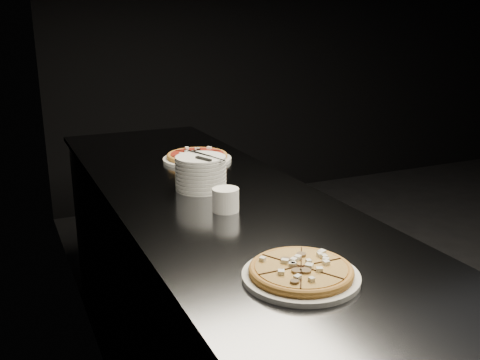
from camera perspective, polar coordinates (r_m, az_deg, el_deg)
name	(u,v)px	position (r m, az deg, el deg)	size (l,w,h in m)	color
wall_left	(99,62)	(1.82, -14.79, 12.09)	(0.02, 5.00, 2.80)	black
wall_back	(324,36)	(5.13, 8.93, 14.94)	(5.00, 0.02, 2.80)	black
counter	(211,299)	(2.19, -3.15, -12.57)	(0.74, 2.44, 0.92)	#5A5B61
pizza_mushroom	(301,272)	(1.33, 6.52, -9.74)	(0.29, 0.29, 0.03)	white
pizza_tomato	(197,157)	(2.42, -4.59, 2.49)	(0.31, 0.31, 0.04)	white
plate_stack	(201,173)	(2.00, -4.21, 0.76)	(0.19, 0.19, 0.13)	white
cutlery	(204,156)	(1.97, -3.89, 2.53)	(0.07, 0.20, 0.01)	silver
ramekin	(226,199)	(1.77, -1.55, -2.05)	(0.09, 0.09, 0.08)	silver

